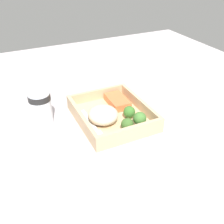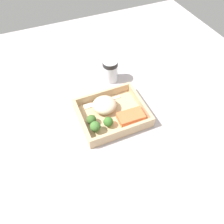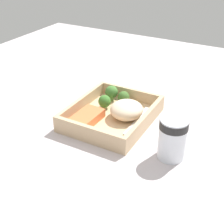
{
  "view_description": "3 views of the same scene",
  "coord_description": "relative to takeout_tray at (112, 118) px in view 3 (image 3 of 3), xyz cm",
  "views": [
    {
      "loc": [
        62.9,
        -30.04,
        47.09
      ],
      "look_at": [
        0.0,
        0.0,
        2.7
      ],
      "focal_mm": 42.0,
      "sensor_mm": 36.0,
      "label": 1
    },
    {
      "loc": [
        20.92,
        49.59,
        68.27
      ],
      "look_at": [
        0.0,
        0.0,
        2.7
      ],
      "focal_mm": 35.0,
      "sensor_mm": 36.0,
      "label": 2
    },
    {
      "loc": [
        -66.72,
        -36.65,
        47.3
      ],
      "look_at": [
        0.0,
        0.0,
        2.7
      ],
      "focal_mm": 50.0,
      "sensor_mm": 36.0,
      "label": 3
    }
  ],
  "objects": [
    {
      "name": "paper_cup",
      "position": [
        -7.74,
        -20.33,
        5.25
      ],
      "size": [
        6.69,
        6.69,
        10.45
      ],
      "color": "white",
      "rests_on": "ground_plane"
    },
    {
      "name": "salmon_fillet",
      "position": [
        -5.84,
        4.77,
        1.84
      ],
      "size": [
        10.34,
        6.2,
        2.48
      ],
      "primitive_type": "cube",
      "rotation": [
        0.0,
        0.0,
        -0.03
      ],
      "color": "#EB7340",
      "rests_on": "takeout_tray"
    },
    {
      "name": "mashed_potatoes",
      "position": [
        1.63,
        -3.79,
        3.05
      ],
      "size": [
        9.61,
        9.24,
        4.91
      ],
      "primitive_type": "ellipsoid",
      "color": "beige",
      "rests_on": "takeout_tray"
    },
    {
      "name": "takeout_tray",
      "position": [
        0.0,
        0.0,
        0.0
      ],
      "size": [
        25.74,
        21.6,
        1.2
      ],
      "primitive_type": "cube",
      "color": "tan",
      "rests_on": "ground_plane"
    },
    {
      "name": "ground_plane",
      "position": [
        0.0,
        0.0,
        -1.6
      ],
      "size": [
        160.0,
        160.0,
        2.0
      ],
      "primitive_type": "cube",
      "color": "#BFB4B7"
    },
    {
      "name": "fork",
      "position": [
        2.21,
        -7.56,
        0.82
      ],
      "size": [
        15.82,
        2.24,
        0.44
      ],
      "color": "white",
      "rests_on": "takeout_tray"
    },
    {
      "name": "tray_rim",
      "position": [
        0.0,
        0.0,
        2.41
      ],
      "size": [
        25.74,
        21.6,
        3.63
      ],
      "color": "tan",
      "rests_on": "takeout_tray"
    },
    {
      "name": "receipt_slip",
      "position": [
        21.98,
        1.85,
        -0.48
      ],
      "size": [
        9.27,
        14.89,
        0.24
      ],
      "primitive_type": "cube",
      "rotation": [
        0.0,
        0.0,
        -0.08
      ],
      "color": "white",
      "rests_on": "ground_plane"
    },
    {
      "name": "broccoli_floret_2",
      "position": [
        8.67,
        4.93,
        3.35
      ],
      "size": [
        3.95,
        3.95,
        4.85
      ],
      "color": "#759D51",
      "rests_on": "takeout_tray"
    },
    {
      "name": "broccoli_floret_1",
      "position": [
        3.33,
        4.36,
        2.78
      ],
      "size": [
        3.74,
        3.74,
        4.12
      ],
      "color": "#809E5B",
      "rests_on": "takeout_tray"
    },
    {
      "name": "broccoli_floret_3",
      "position": [
        8.7,
        0.76,
        2.61
      ],
      "size": [
        3.66,
        3.66,
        3.9
      ],
      "color": "#809A58",
      "rests_on": "takeout_tray"
    }
  ]
}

